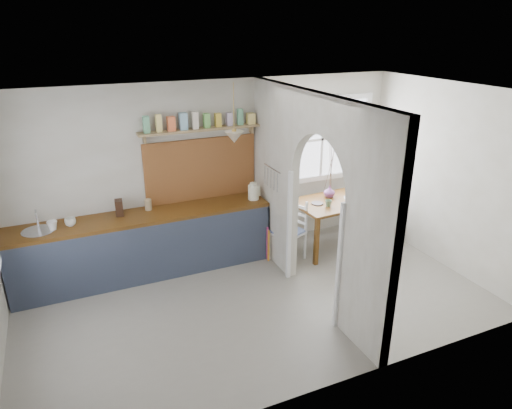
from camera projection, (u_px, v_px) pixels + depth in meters
name	position (u px, v px, depth m)	size (l,w,h in m)	color
floor	(258.00, 302.00, 5.82)	(5.80, 3.20, 0.01)	slate
ceiling	(259.00, 95.00, 4.86)	(5.80, 3.20, 0.01)	beige
walls	(259.00, 208.00, 5.34)	(5.81, 3.21, 2.60)	beige
partition	(309.00, 186.00, 5.59)	(0.12, 3.20, 2.60)	beige
nook_window	(322.00, 139.00, 7.23)	(1.76, 0.10, 1.30)	white
counter	(146.00, 243.00, 6.35)	(3.50, 0.60, 0.90)	#482C0F
sink	(38.00, 232.00, 5.68)	(0.40, 0.40, 0.02)	silver
backsplash	(201.00, 169.00, 6.58)	(1.65, 0.03, 0.90)	#955633
shelf	(201.00, 125.00, 6.27)	(1.75, 0.20, 0.21)	olive
pendant_lamp	(234.00, 137.00, 6.16)	(0.26, 0.26, 0.16)	beige
utensil_rail	(272.00, 168.00, 6.28)	(0.02, 0.02, 0.50)	silver
dining_table	(333.00, 224.00, 7.13)	(1.25, 0.83, 0.78)	#482C0F
chair_left	(288.00, 231.00, 6.72)	(0.42, 0.42, 0.92)	silver
chair_right	(379.00, 213.00, 7.39)	(0.41, 0.41, 0.89)	silver
kettle	(253.00, 191.00, 6.67)	(0.21, 0.17, 0.25)	silver
mug_a	(52.00, 226.00, 5.69)	(0.13, 0.13, 0.12)	silver
mug_b	(70.00, 222.00, 5.81)	(0.14, 0.14, 0.11)	silver
knife_block	(119.00, 208.00, 6.11)	(0.10, 0.14, 0.22)	black
jar	(148.00, 205.00, 6.30)	(0.10, 0.10, 0.15)	tan
towel_magenta	(267.00, 243.00, 6.76)	(0.02, 0.03, 0.51)	#BA3172
towel_orange	(269.00, 246.00, 6.74)	(0.02, 0.03, 0.50)	orange
bowl	(353.00, 200.00, 6.93)	(0.26, 0.26, 0.06)	silver
table_cup	(328.00, 203.00, 6.76)	(0.10, 0.10, 0.10)	#577857
plate	(317.00, 203.00, 6.87)	(0.18, 0.18, 0.02)	#342A2B
vase	(329.00, 192.00, 7.11)	(0.17, 0.17, 0.18)	#763F7B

